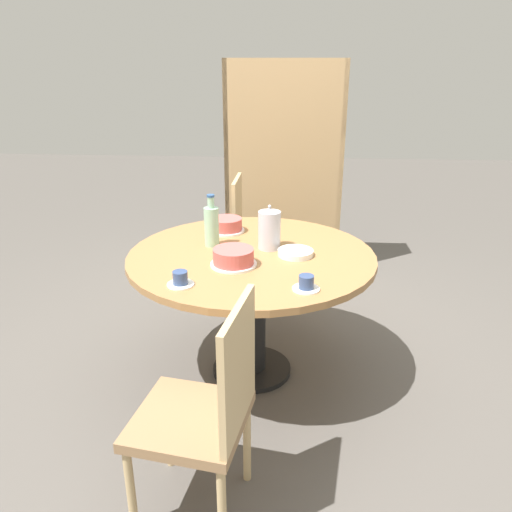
{
  "coord_description": "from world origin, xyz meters",
  "views": [
    {
      "loc": [
        0.21,
        -2.5,
        1.72
      ],
      "look_at": [
        0.0,
        0.34,
        0.6
      ],
      "focal_mm": 35.0,
      "sensor_mm": 36.0,
      "label": 1
    }
  ],
  "objects": [
    {
      "name": "bookshelf",
      "position": [
        0.14,
        1.66,
        0.82
      ],
      "size": [
        0.97,
        0.28,
        1.74
      ],
      "rotation": [
        0.0,
        0.0,
        3.14
      ],
      "color": "tan",
      "rests_on": "ground_plane"
    },
    {
      "name": "chair_b",
      "position": [
        -0.06,
        0.98,
        0.49
      ],
      "size": [
        0.42,
        0.42,
        0.94
      ],
      "rotation": [
        0.0,
        0.0,
        7.84
      ],
      "color": "tan",
      "rests_on": "ground_plane"
    },
    {
      "name": "dining_table",
      "position": [
        0.0,
        0.0,
        0.61
      ],
      "size": [
        1.34,
        1.34,
        0.75
      ],
      "color": "black",
      "rests_on": "ground_plane"
    },
    {
      "name": "cake_second",
      "position": [
        -0.18,
        0.35,
        0.79
      ],
      "size": [
        0.22,
        0.22,
        0.08
      ],
      "color": "white",
      "rests_on": "dining_table"
    },
    {
      "name": "cup_a",
      "position": [
        0.28,
        -0.44,
        0.78
      ],
      "size": [
        0.13,
        0.13,
        0.07
      ],
      "color": "white",
      "rests_on": "dining_table"
    },
    {
      "name": "cup_b",
      "position": [
        0.08,
        0.47,
        0.78
      ],
      "size": [
        0.13,
        0.13,
        0.07
      ],
      "color": "white",
      "rests_on": "dining_table"
    },
    {
      "name": "coffee_pot",
      "position": [
        0.09,
        0.08,
        0.86
      ],
      "size": [
        0.12,
        0.12,
        0.25
      ],
      "color": "silver",
      "rests_on": "dining_table"
    },
    {
      "name": "cake_main",
      "position": [
        -0.08,
        -0.18,
        0.79
      ],
      "size": [
        0.24,
        0.24,
        0.09
      ],
      "color": "white",
      "rests_on": "dining_table"
    },
    {
      "name": "chair_a",
      "position": [
        -0.09,
        -0.98,
        0.49
      ],
      "size": [
        0.48,
        0.48,
        0.94
      ],
      "rotation": [
        0.0,
        0.0,
        4.55
      ],
      "color": "tan",
      "rests_on": "ground_plane"
    },
    {
      "name": "water_bottle",
      "position": [
        -0.23,
        0.1,
        0.87
      ],
      "size": [
        0.08,
        0.08,
        0.29
      ],
      "color": "#99C6A3",
      "rests_on": "dining_table"
    },
    {
      "name": "plate_stack",
      "position": [
        0.24,
        -0.02,
        0.76
      ],
      "size": [
        0.19,
        0.19,
        0.03
      ],
      "color": "white",
      "rests_on": "dining_table"
    },
    {
      "name": "cup_c",
      "position": [
        -0.29,
        -0.43,
        0.78
      ],
      "size": [
        0.13,
        0.13,
        0.07
      ],
      "color": "white",
      "rests_on": "dining_table"
    },
    {
      "name": "ground_plane",
      "position": [
        0.0,
        0.0,
        0.0
      ],
      "size": [
        14.0,
        14.0,
        0.0
      ],
      "primitive_type": "plane",
      "color": "#56514C"
    }
  ]
}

